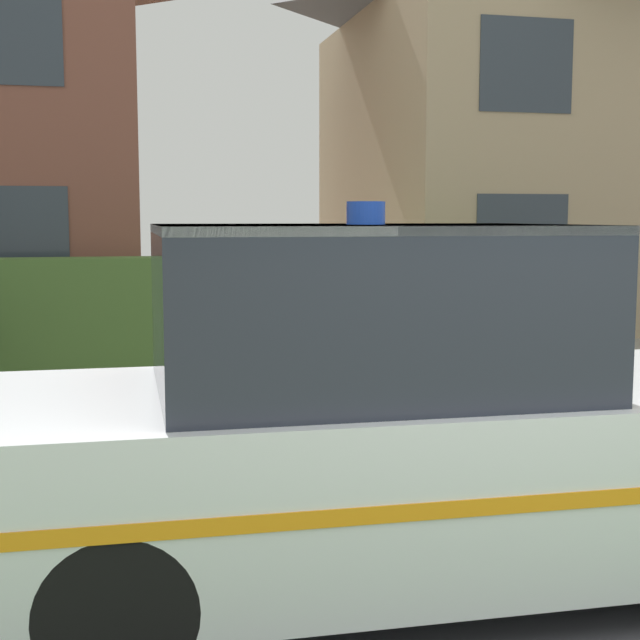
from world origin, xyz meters
The scene contains 4 objects.
road_strip centered at (0.00, 3.63, 0.01)m, with size 28.00×5.93×0.01m, color #424247.
garden_hedge centered at (-0.26, 8.91, 0.66)m, with size 8.58×0.60×1.32m, color #4C7233.
police_car centered at (-0.32, 1.91, 0.80)m, with size 4.62×1.70×1.86m.
house_right centered at (5.86, 12.81, 3.67)m, with size 6.86×6.65×7.19m.
Camera 1 is at (-1.69, -2.09, 1.80)m, focal length 50.00 mm.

